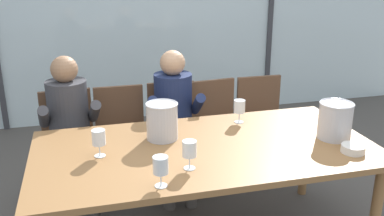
{
  "coord_description": "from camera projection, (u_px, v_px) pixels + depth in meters",
  "views": [
    {
      "loc": [
        -0.74,
        -2.47,
        1.91
      ],
      "look_at": [
        0.0,
        0.35,
        0.9
      ],
      "focal_mm": 40.21,
      "sensor_mm": 36.0,
      "label": 1
    }
  ],
  "objects": [
    {
      "name": "window_mullion_right",
      "position": [
        270.0,
        10.0,
        5.53
      ],
      "size": [
        0.06,
        0.06,
        2.6
      ],
      "primitive_type": "cube",
      "color": "#38383D",
      "rests_on": "ground"
    },
    {
      "name": "dining_table",
      "position": [
        205.0,
        156.0,
        2.84
      ],
      "size": [
        2.22,
        1.12,
        0.75
      ],
      "color": "olive",
      "rests_on": "ground"
    },
    {
      "name": "tasting_bowl",
      "position": [
        353.0,
        149.0,
        2.72
      ],
      "size": [
        0.15,
        0.15,
        0.05
      ],
      "primitive_type": "cylinder",
      "color": "silver",
      "rests_on": "dining_table"
    },
    {
      "name": "hillside_vineyard",
      "position": [
        116.0,
        16.0,
        8.62
      ],
      "size": [
        13.42,
        2.4,
        1.69
      ],
      "primitive_type": "cube",
      "color": "#568942",
      "rests_on": "ground"
    },
    {
      "name": "ice_bucket_primary",
      "position": [
        162.0,
        121.0,
        2.9
      ],
      "size": [
        0.22,
        0.22,
        0.25
      ],
      "color": "#B7B7BC",
      "rests_on": "dining_table"
    },
    {
      "name": "window_glass_panel",
      "position": [
        141.0,
        14.0,
        5.15
      ],
      "size": [
        7.42,
        0.03,
        2.6
      ],
      "primitive_type": "cube",
      "color": "silver",
      "rests_on": "ground"
    },
    {
      "name": "chair_center",
      "position": [
        173.0,
        126.0,
        3.78
      ],
      "size": [
        0.46,
        0.46,
        0.9
      ],
      "rotation": [
        0.0,
        0.0,
        -0.06
      ],
      "color": "brown",
      "rests_on": "ground"
    },
    {
      "name": "wine_glass_center_pour",
      "position": [
        99.0,
        139.0,
        2.64
      ],
      "size": [
        0.08,
        0.08,
        0.17
      ],
      "color": "silver",
      "rests_on": "dining_table"
    },
    {
      "name": "chair_right_of_center",
      "position": [
        217.0,
        123.0,
        3.86
      ],
      "size": [
        0.48,
        0.48,
        0.9
      ],
      "rotation": [
        0.0,
        0.0,
        0.11
      ],
      "color": "brown",
      "rests_on": "ground"
    },
    {
      "name": "wine_glass_by_right_taster",
      "position": [
        189.0,
        150.0,
        2.48
      ],
      "size": [
        0.08,
        0.08,
        0.17
      ],
      "color": "silver",
      "rests_on": "dining_table"
    },
    {
      "name": "person_navy_polo",
      "position": [
        174.0,
        113.0,
        3.59
      ],
      "size": [
        0.49,
        0.63,
        1.22
      ],
      "rotation": [
        0.0,
        0.0,
        -0.09
      ],
      "color": "#192347",
      "rests_on": "ground"
    },
    {
      "name": "chair_near_window_right",
      "position": [
        262.0,
        118.0,
        3.98
      ],
      "size": [
        0.44,
        0.44,
        0.9
      ],
      "rotation": [
        0.0,
        0.0,
        -0.01
      ],
      "color": "brown",
      "rests_on": "ground"
    },
    {
      "name": "person_charcoal_jacket",
      "position": [
        70.0,
        122.0,
        3.38
      ],
      "size": [
        0.49,
        0.63,
        1.22
      ],
      "rotation": [
        0.0,
        0.0,
        0.09
      ],
      "color": "#38383D",
      "rests_on": "ground"
    },
    {
      "name": "wine_glass_near_bucket",
      "position": [
        239.0,
        107.0,
        3.2
      ],
      "size": [
        0.08,
        0.08,
        0.17
      ],
      "color": "silver",
      "rests_on": "dining_table"
    },
    {
      "name": "chair_left_of_center",
      "position": [
        121.0,
        131.0,
        3.67
      ],
      "size": [
        0.44,
        0.44,
        0.9
      ],
      "rotation": [
        0.0,
        0.0,
        -0.0
      ],
      "color": "brown",
      "rests_on": "ground"
    },
    {
      "name": "wine_glass_by_left_taster",
      "position": [
        161.0,
        166.0,
        2.28
      ],
      "size": [
        0.08,
        0.08,
        0.17
      ],
      "color": "silver",
      "rests_on": "dining_table"
    },
    {
      "name": "ice_bucket_secondary",
      "position": [
        335.0,
        120.0,
        2.91
      ],
      "size": [
        0.23,
        0.23,
        0.25
      ],
      "color": "#B7B7BC",
      "rests_on": "dining_table"
    },
    {
      "name": "ground",
      "position": [
        174.0,
        178.0,
        3.97
      ],
      "size": [
        14.0,
        14.0,
        0.0
      ],
      "primitive_type": "plane",
      "color": "#4C4742"
    },
    {
      "name": "chair_near_curtain",
      "position": [
        69.0,
        136.0,
        3.56
      ],
      "size": [
        0.47,
        0.47,
        0.9
      ],
      "rotation": [
        0.0,
        0.0,
        0.06
      ],
      "color": "brown",
      "rests_on": "ground"
    }
  ]
}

